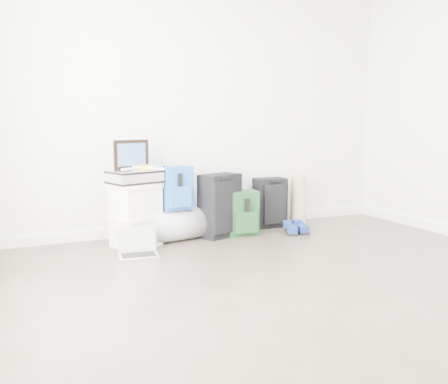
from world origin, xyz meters
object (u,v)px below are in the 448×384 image
duffel_bag (176,225)px  carry_on (270,203)px  boxes_stack (136,215)px  briefcase (135,177)px  laptop (138,249)px  large_suitcase (220,206)px

duffel_bag → carry_on: 1.18m
boxes_stack → briefcase: size_ratio=1.35×
boxes_stack → laptop: bearing=-124.9°
briefcase → laptop: 0.69m
briefcase → large_suitcase: bearing=-16.6°
briefcase → carry_on: bearing=-10.4°
duffel_bag → carry_on: carry_on is taller
large_suitcase → laptop: 1.05m
briefcase → duffel_bag: bearing=-11.9°
briefcase → duffel_bag: 0.65m
briefcase → large_suitcase: size_ratio=0.69×
boxes_stack → duffel_bag: boxes_stack is taller
briefcase → carry_on: briefcase is taller
duffel_bag → carry_on: (1.16, 0.16, 0.12)m
briefcase → carry_on: size_ratio=0.80×
boxes_stack → large_suitcase: 0.88m
boxes_stack → carry_on: size_ratio=1.08×
duffel_bag → laptop: size_ratio=1.43×
carry_on → laptop: bearing=-159.6°
boxes_stack → laptop: 0.41m
laptop → briefcase: bearing=84.7°
duffel_bag → large_suitcase: size_ratio=0.80×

